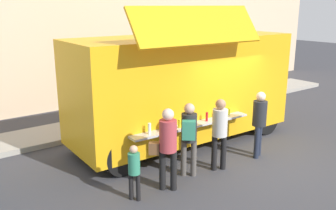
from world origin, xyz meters
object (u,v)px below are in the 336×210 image
(trash_bin, at_px, (230,91))
(customer_mid_with_backpack, at_px, (189,133))
(customer_front_ordering, at_px, (220,128))
(child_near_queue, at_px, (134,168))
(customer_extra_browsing, at_px, (259,119))
(food_truck_main, at_px, (183,86))
(customer_rear_waiting, at_px, (167,143))

(trash_bin, height_order, customer_mid_with_backpack, customer_mid_with_backpack)
(trash_bin, xyz_separation_m, customer_front_ordering, (-4.86, -4.33, 0.57))
(customer_front_ordering, height_order, child_near_queue, customer_front_ordering)
(trash_bin, height_order, customer_extra_browsing, customer_extra_browsing)
(food_truck_main, relative_size, customer_rear_waiting, 3.56)
(customer_mid_with_backpack, height_order, child_near_queue, customer_mid_with_backpack)
(child_near_queue, bearing_deg, customer_rear_waiting, -38.50)
(food_truck_main, relative_size, customer_front_ordering, 3.68)
(customer_extra_browsing, bearing_deg, customer_mid_with_backpack, 59.74)
(customer_mid_with_backpack, xyz_separation_m, child_near_queue, (-1.56, -0.17, -0.36))
(food_truck_main, height_order, customer_mid_with_backpack, food_truck_main)
(customer_front_ordering, distance_m, child_near_queue, 2.40)
(trash_bin, distance_m, child_near_queue, 8.45)
(customer_rear_waiting, distance_m, customer_extra_browsing, 2.95)
(customer_rear_waiting, bearing_deg, child_near_queue, 128.94)
(customer_rear_waiting, distance_m, child_near_queue, 0.87)
(customer_mid_with_backpack, xyz_separation_m, customer_extra_browsing, (2.18, -0.19, -0.03))
(customer_front_ordering, xyz_separation_m, customer_rear_waiting, (-1.58, -0.07, 0.03))
(customer_front_ordering, distance_m, customer_mid_with_backpack, 0.83)
(customer_front_ordering, distance_m, customer_extra_browsing, 1.36)
(food_truck_main, distance_m, customer_extra_browsing, 2.30)
(customer_mid_with_backpack, bearing_deg, child_near_queue, 137.24)
(customer_rear_waiting, bearing_deg, customer_front_ordering, -45.61)
(food_truck_main, distance_m, customer_mid_with_backpack, 2.36)
(trash_bin, height_order, customer_front_ordering, customer_front_ordering)
(trash_bin, distance_m, customer_front_ordering, 6.53)
(food_truck_main, bearing_deg, customer_extra_browsing, -65.60)
(food_truck_main, height_order, customer_front_ordering, food_truck_main)
(trash_bin, bearing_deg, customer_mid_with_backpack, -143.63)
(customer_extra_browsing, bearing_deg, trash_bin, -63.98)
(trash_bin, height_order, child_near_queue, child_near_queue)
(customer_extra_browsing, distance_m, child_near_queue, 3.75)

